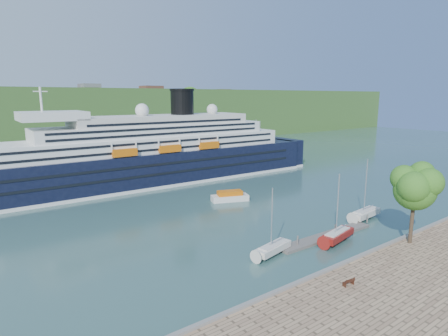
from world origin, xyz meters
TOP-DOWN VIEW (x-y plane):
  - ground at (0.00, 0.00)m, footprint 400.00×400.00m
  - far_hillside at (0.00, 145.00)m, footprint 400.00×50.00m
  - quay_coping at (0.00, -0.20)m, footprint 220.00×0.50m
  - cruise_ship at (-4.28, 56.67)m, footprint 101.37×17.50m
  - park_bench at (-9.06, -3.63)m, footprint 1.50×0.77m
  - promenade_tree at (7.94, -1.50)m, footprint 7.33×7.33m
  - floating_pontoon at (2.33, 8.15)m, footprint 18.52×2.61m
  - sailboat_white_near at (-8.32, 8.51)m, footprint 7.04×3.18m
  - sailboat_red at (2.35, 6.21)m, footprint 7.74×3.43m
  - sailboat_white_far at (14.68, 9.67)m, footprint 7.94×2.89m
  - tender_launch at (3.01, 32.61)m, footprint 7.94×5.12m

SIDE VIEW (x-z plane):
  - ground at x=0.00m, z-range 0.00..0.00m
  - floating_pontoon at x=2.33m, z-range 0.00..0.41m
  - tender_launch at x=3.01m, z-range 0.00..2.08m
  - quay_coping at x=0.00m, z-range 1.00..1.30m
  - park_bench at x=-9.06m, z-range 1.00..1.92m
  - sailboat_white_near at x=-8.32m, z-range 0.00..8.79m
  - sailboat_red at x=2.35m, z-range 0.00..9.66m
  - sailboat_white_far at x=14.68m, z-range 0.00..10.04m
  - promenade_tree at x=7.94m, z-range 1.00..13.13m
  - cruise_ship at x=-4.28m, z-range 0.00..22.68m
  - far_hillside at x=0.00m, z-range 0.00..24.00m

